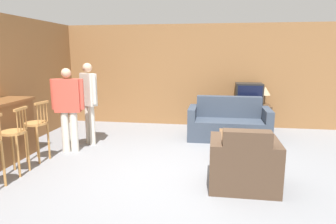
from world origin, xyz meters
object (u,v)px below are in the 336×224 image
bar_chair_mid (15,138)px  armchair_near (244,165)px  couch_far (229,124)px  person_by_window (89,99)px  coffee_table (235,139)px  tv_unit (248,117)px  person_by_counter (68,106)px  bar_chair_far (37,129)px  tv (249,94)px  table_lamp (265,92)px

bar_chair_mid → armchair_near: bearing=0.5°
couch_far → person_by_window: bearing=-163.5°
bar_chair_mid → coffee_table: bar_chair_mid is taller
coffee_table → armchair_near: bearing=-88.4°
tv_unit → person_by_counter: (-3.55, -2.26, 0.58)m
tv_unit → couch_far: bearing=-119.7°
person_by_window → bar_chair_far: bearing=-115.2°
tv → coffee_table: bearing=-101.6°
bar_chair_far → armchair_near: size_ratio=1.13×
person_by_counter → armchair_near: bearing=-19.5°
coffee_table → tv_unit: (0.44, 2.12, -0.04)m
couch_far → tv_unit: couch_far is taller
bar_chair_mid → table_lamp: (4.25, 3.41, 0.38)m
bar_chair_far → person_by_counter: person_by_counter is taller
bar_chair_far → armchair_near: (3.47, -0.57, -0.25)m
tv_unit → armchair_near: bearing=-96.8°
bar_chair_far → person_by_window: 1.25m
bar_chair_mid → tv: tv is taller
coffee_table → person_by_window: size_ratio=0.52×
bar_chair_mid → table_lamp: 5.46m
table_lamp → bar_chair_far: bearing=-146.6°
bar_chair_far → table_lamp: size_ratio=2.34×
armchair_near → coffee_table: (-0.03, 1.25, 0.03)m
bar_chair_mid → person_by_window: bearing=73.1°
tv → person_by_window: person_by_window is taller
couch_far → person_by_counter: size_ratio=1.10×
armchair_near → bar_chair_mid: bearing=-179.5°
couch_far → tv: bearing=60.3°
bar_chair_far → bar_chair_mid: bearing=-90.0°
tv_unit → table_lamp: 0.75m
bar_chair_far → coffee_table: size_ratio=1.21×
table_lamp → person_by_counter: person_by_counter is taller
couch_far → coffee_table: size_ratio=1.99×
couch_far → table_lamp: (0.88, 0.88, 0.63)m
tv → table_lamp: bearing=0.5°
tv → bar_chair_far: bearing=-144.1°
bar_chair_far → couch_far: 3.90m
coffee_table → person_by_window: bearing=172.4°
tv_unit → table_lamp: size_ratio=2.33×
person_by_counter → tv: bearing=32.5°
bar_chair_mid → person_by_counter: size_ratio=0.66×
tv → person_by_counter: bearing=-147.5°
couch_far → bar_chair_far: bearing=-150.2°
bar_chair_mid → person_by_counter: person_by_counter is taller
coffee_table → person_by_window: (-2.93, 0.39, 0.60)m
person_by_window → tv_unit: bearing=27.2°
armchair_near → coffee_table: 1.26m
bar_chair_far → coffee_table: bearing=11.3°
table_lamp → tv: bearing=-179.5°
bar_chair_far → person_by_counter: bearing=59.3°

